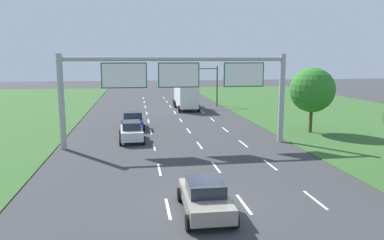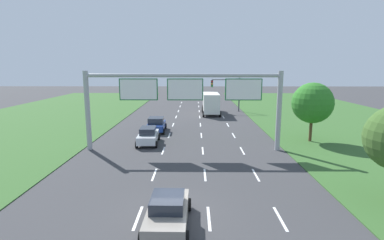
{
  "view_description": "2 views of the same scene",
  "coord_description": "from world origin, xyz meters",
  "views": [
    {
      "loc": [
        -3.07,
        -15.82,
        6.62
      ],
      "look_at": [
        1.06,
        11.32,
        2.11
      ],
      "focal_mm": 35.0,
      "sensor_mm": 36.0,
      "label": 1
    },
    {
      "loc": [
        1.06,
        -13.64,
        7.34
      ],
      "look_at": [
        0.78,
        13.72,
        2.46
      ],
      "focal_mm": 28.0,
      "sensor_mm": 36.0,
      "label": 2
    }
  ],
  "objects": [
    {
      "name": "traffic_light_mast",
      "position": [
        6.38,
        35.61,
        3.87
      ],
      "size": [
        4.76,
        0.49,
        5.6
      ],
      "color": "#47494F",
      "rests_on": "ground_plane"
    },
    {
      "name": "car_lead_silver",
      "position": [
        -0.2,
        -0.73,
        0.75
      ],
      "size": [
        2.13,
        4.23,
        1.47
      ],
      "rotation": [
        0.0,
        0.0,
        -0.01
      ],
      "color": "gray",
      "rests_on": "ground_plane"
    },
    {
      "name": "ground_plane",
      "position": [
        0.0,
        0.0,
        0.0
      ],
      "size": [
        200.0,
        200.0,
        0.0
      ],
      "primitive_type": "plane",
      "color": "#38383A"
    },
    {
      "name": "car_near_red",
      "position": [
        -3.45,
        14.38,
        0.81
      ],
      "size": [
        2.13,
        4.25,
        1.61
      ],
      "rotation": [
        0.0,
        0.0,
        0.04
      ],
      "color": "silver",
      "rests_on": "ground_plane"
    },
    {
      "name": "roadside_tree_mid",
      "position": [
        12.47,
        15.35,
        3.87
      ],
      "size": [
        3.96,
        3.96,
        5.86
      ],
      "color": "#513823",
      "rests_on": "ground_plane"
    },
    {
      "name": "box_truck",
      "position": [
        3.51,
        33.16,
        1.77
      ],
      "size": [
        2.71,
        8.16,
        3.3
      ],
      "rotation": [
        0.0,
        0.0,
        0.0
      ],
      "color": "silver",
      "rests_on": "ground_plane"
    },
    {
      "name": "lane_dashes_inner_right",
      "position": [
        1.75,
        15.0,
        0.0
      ],
      "size": [
        0.14,
        68.4,
        0.01
      ],
      "color": "white",
      "rests_on": "ground_plane"
    },
    {
      "name": "lane_dashes_slip",
      "position": [
        5.25,
        15.0,
        0.0
      ],
      "size": [
        0.14,
        68.4,
        0.01
      ],
      "color": "white",
      "rests_on": "ground_plane"
    },
    {
      "name": "lane_dashes_inner_left",
      "position": [
        -1.75,
        15.0,
        0.0
      ],
      "size": [
        0.14,
        68.4,
        0.01
      ],
      "color": "white",
      "rests_on": "ground_plane"
    },
    {
      "name": "car_mid_lane",
      "position": [
        -3.39,
        19.92,
        0.83
      ],
      "size": [
        2.23,
        4.23,
        1.65
      ],
      "rotation": [
        0.0,
        0.0,
        0.03
      ],
      "color": "navy",
      "rests_on": "ground_plane"
    },
    {
      "name": "sign_gantry",
      "position": [
        0.16,
        12.29,
        4.94
      ],
      "size": [
        17.24,
        0.44,
        7.0
      ],
      "color": "#9EA0A5",
      "rests_on": "ground_plane"
    }
  ]
}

